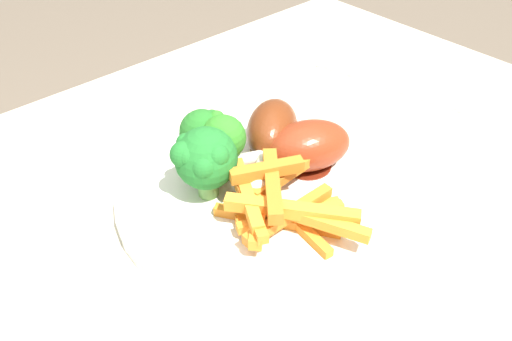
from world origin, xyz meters
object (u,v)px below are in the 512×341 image
dinner_plate (256,193)px  chicken_drumstick_near (271,132)px  broccoli_floret_front (223,140)px  broccoli_floret_middle (202,160)px  broccoli_floret_back (205,135)px  carrot_fries_pile (279,202)px  fork (387,86)px  chicken_drumstick_far (304,147)px

dinner_plate → chicken_drumstick_near: (-0.05, -0.03, 0.03)m
broccoli_floret_front → broccoli_floret_middle: (0.03, 0.01, -0.00)m
dinner_plate → broccoli_floret_middle: bearing=-27.6°
broccoli_floret_front → broccoli_floret_back: 0.02m
chicken_drumstick_near → broccoli_floret_middle: bearing=5.2°
carrot_fries_pile → fork: size_ratio=0.72×
broccoli_floret_back → chicken_drumstick_near: 0.07m
chicken_drumstick_far → carrot_fries_pile: bearing=28.6°
fork → chicken_drumstick_near: bearing=-98.2°
dinner_plate → chicken_drumstick_near: bearing=-147.6°
dinner_plate → broccoli_floret_back: broccoli_floret_back is taller
broccoli_floret_front → chicken_drumstick_far: size_ratio=0.50×
carrot_fries_pile → chicken_drumstick_far: bearing=-151.4°
broccoli_floret_front → broccoli_floret_back: broccoli_floret_front is taller
dinner_plate → chicken_drumstick_far: bearing=173.6°
broccoli_floret_back → chicken_drumstick_near: size_ratio=0.50×
broccoli_floret_middle → dinner_plate: bearing=152.4°
broccoli_floret_back → fork: 0.27m
broccoli_floret_front → carrot_fries_pile: size_ratio=0.46×
broccoli_floret_back → fork: size_ratio=0.32×
broccoli_floret_middle → fork: bearing=-176.1°
chicken_drumstick_far → broccoli_floret_middle: bearing=-16.1°
chicken_drumstick_near → fork: 0.21m
dinner_plate → fork: (-0.25, -0.04, -0.00)m
broccoli_floret_middle → chicken_drumstick_far: size_ratio=0.53×
dinner_plate → broccoli_floret_front: size_ratio=3.95×
broccoli_floret_back → chicken_drumstick_near: (-0.06, 0.02, -0.01)m
dinner_plate → chicken_drumstick_far: 0.06m
broccoli_floret_back → chicken_drumstick_near: bearing=158.0°
dinner_plate → carrot_fries_pile: (0.01, 0.04, 0.03)m
broccoli_floret_front → chicken_drumstick_near: bearing=177.7°
broccoli_floret_middle → carrot_fries_pile: (-0.03, 0.06, -0.02)m
broccoli_floret_middle → chicken_drumstick_near: 0.09m
broccoli_floret_front → fork: (-0.26, -0.01, -0.05)m
carrot_fries_pile → fork: bearing=-162.4°
broccoli_floret_back → fork: bearing=177.4°
carrot_fries_pile → chicken_drumstick_far: 0.08m
dinner_plate → fork: dinner_plate is taller
broccoli_floret_front → fork: 0.27m
broccoli_floret_back → fork: broccoli_floret_back is taller
dinner_plate → broccoli_floret_back: 0.07m
broccoli_floret_middle → chicken_drumstick_far: broccoli_floret_middle is taller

